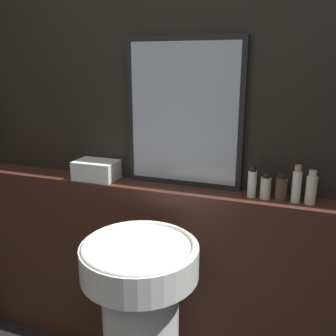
{
  "coord_description": "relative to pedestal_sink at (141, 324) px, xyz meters",
  "views": [
    {
      "loc": [
        0.62,
        -0.06,
        1.57
      ],
      "look_at": [
        0.05,
        1.49,
        1.11
      ],
      "focal_mm": 40.0,
      "sensor_mm": 36.0,
      "label": 1
    }
  ],
  "objects": [
    {
      "name": "wall_back",
      "position": [
        -0.05,
        0.53,
        0.74
      ],
      "size": [
        8.0,
        0.06,
        2.5
      ],
      "color": "black",
      "rests_on": "ground_plane"
    },
    {
      "name": "vanity_counter",
      "position": [
        -0.05,
        0.42,
        -0.02
      ],
      "size": [
        2.23,
        0.17,
        0.98
      ],
      "color": "#422319",
      "rests_on": "ground_plane"
    },
    {
      "name": "pedestal_sink",
      "position": [
        0.0,
        0.0,
        0.0
      ],
      "size": [
        0.47,
        0.47,
        0.89
      ],
      "color": "white",
      "rests_on": "ground_plane"
    },
    {
      "name": "mirror",
      "position": [
        0.03,
        0.48,
        0.83
      ],
      "size": [
        0.57,
        0.03,
        0.71
      ],
      "color": "black",
      "rests_on": "vanity_counter"
    },
    {
      "name": "towel_stack",
      "position": [
        -0.43,
        0.42,
        0.52
      ],
      "size": [
        0.22,
        0.15,
        0.1
      ],
      "color": "white",
      "rests_on": "vanity_counter"
    },
    {
      "name": "shampoo_bottle",
      "position": [
        0.37,
        0.42,
        0.54
      ],
      "size": [
        0.04,
        0.04,
        0.15
      ],
      "color": "white",
      "rests_on": "vanity_counter"
    },
    {
      "name": "conditioner_bottle",
      "position": [
        0.43,
        0.42,
        0.53
      ],
      "size": [
        0.05,
        0.05,
        0.12
      ],
      "color": "beige",
      "rests_on": "vanity_counter"
    },
    {
      "name": "lotion_bottle",
      "position": [
        0.5,
        0.42,
        0.53
      ],
      "size": [
        0.05,
        0.05,
        0.12
      ],
      "color": "#4C3823",
      "rests_on": "vanity_counter"
    },
    {
      "name": "body_wash_bottle",
      "position": [
        0.56,
        0.42,
        0.55
      ],
      "size": [
        0.04,
        0.04,
        0.17
      ],
      "color": "white",
      "rests_on": "vanity_counter"
    },
    {
      "name": "hand_soap_bottle",
      "position": [
        0.62,
        0.42,
        0.54
      ],
      "size": [
        0.05,
        0.05,
        0.15
      ],
      "color": "beige",
      "rests_on": "vanity_counter"
    }
  ]
}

